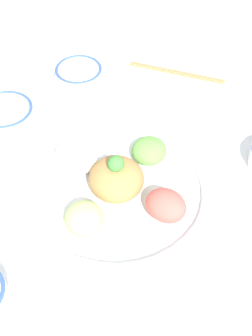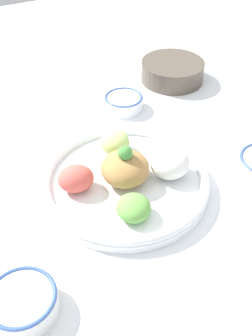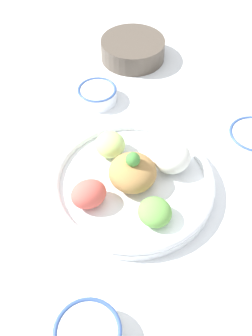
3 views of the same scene
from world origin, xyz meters
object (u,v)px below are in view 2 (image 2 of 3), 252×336
Objects in this scene: salad_platter at (124,178)px; side_serving_bowl at (172,70)px; serving_spoon_main at (62,103)px; rice_bowl_plain at (23,302)px; rice_bowl_blue at (124,102)px.

side_serving_bowl is (0.34, 0.35, 0.01)m from salad_platter.
serving_spoon_main is (-0.35, 0.02, -0.03)m from side_serving_bowl.
side_serving_bowl is (0.61, 0.54, 0.01)m from rice_bowl_plain.
side_serving_bowl is at bearing 46.38° from salad_platter.
salad_platter is at bearing 34.03° from rice_bowl_plain.
salad_platter is 0.49m from side_serving_bowl.
rice_bowl_plain is 0.62m from serving_spoon_main.
rice_bowl_plain is at bearing -138.57° from side_serving_bowl.
side_serving_bowl is at bearing 41.43° from rice_bowl_plain.
side_serving_bowl reaches higher than rice_bowl_blue.
side_serving_bowl is 0.35m from serving_spoon_main.
rice_bowl_blue is at bearing -159.09° from side_serving_bowl.
rice_bowl_blue is 0.18m from serving_spoon_main.
serving_spoon_main is at bearing 64.84° from rice_bowl_plain.
rice_bowl_blue is 0.92× the size of rice_bowl_plain.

